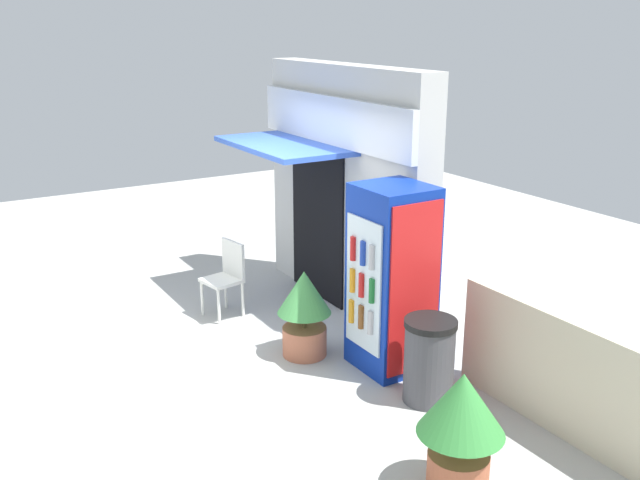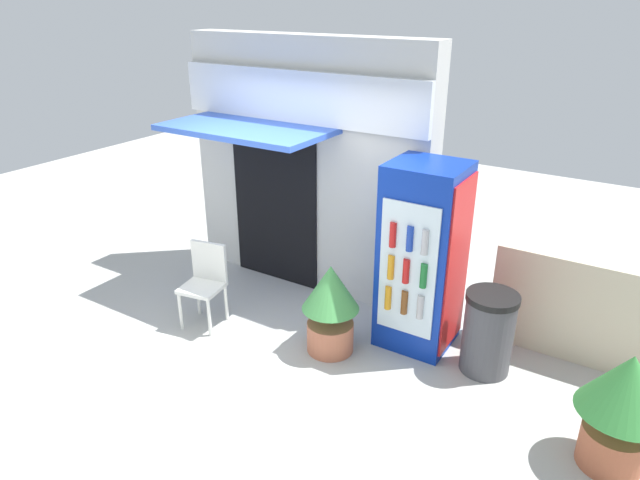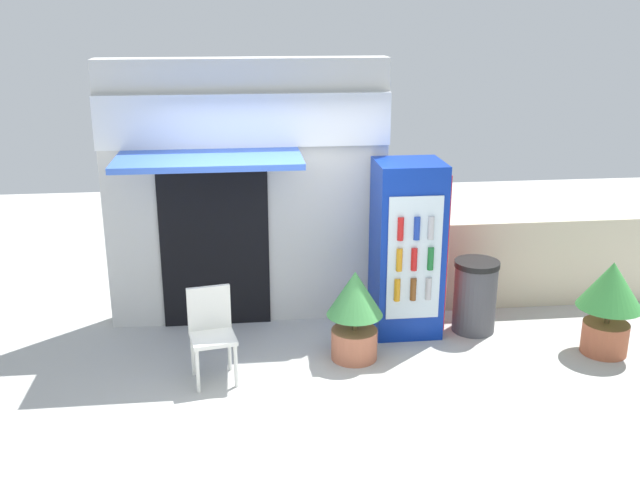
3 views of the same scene
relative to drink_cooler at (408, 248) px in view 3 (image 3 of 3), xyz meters
The scene contains 8 objects.
ground 2.02m from the drink_cooler, 138.95° to the right, with size 16.00×16.00×0.00m, color #B2B2AD.
storefront_building 1.87m from the drink_cooler, 162.66° to the left, with size 3.06×1.31×2.90m.
drink_cooler is the anchor object (origin of this frame).
plastic_chair 2.28m from the drink_cooler, 157.56° to the right, with size 0.47×0.46×0.90m.
potted_plant_near_shop 1.00m from the drink_cooler, 137.23° to the right, with size 0.56×0.56×0.93m.
potted_plant_curbside 2.10m from the drink_cooler, 22.47° to the right, with size 0.65×0.65×0.99m.
trash_bin 0.92m from the drink_cooler, ahead, with size 0.49×0.49×0.81m.
stone_boundary_wall 2.02m from the drink_cooler, 16.07° to the left, with size 2.62×0.21×1.05m, color beige.
Camera 3 is at (-0.42, -5.96, 3.38)m, focal length 40.40 mm.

